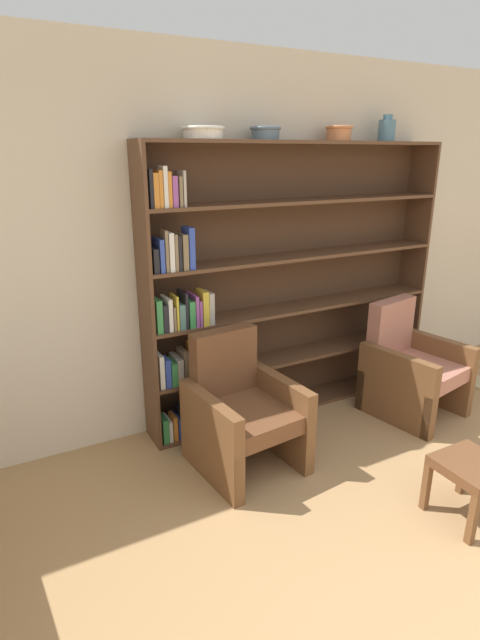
% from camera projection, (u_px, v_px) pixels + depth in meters
% --- Properties ---
extents(wall_back, '(12.00, 0.06, 2.75)m').
position_uv_depth(wall_back, '(263.00, 243.00, 3.91)').
color(wall_back, beige).
rests_on(wall_back, ground).
extents(bookshelf, '(2.52, 0.30, 2.13)m').
position_uv_depth(bookshelf, '(274.00, 290.00, 3.89)').
color(bookshelf, brown).
rests_on(bookshelf, ground).
extents(bowl_stoneware, '(0.29, 0.29, 0.08)m').
position_uv_depth(bowl_stoneware, '(203.00, 132.00, 3.24)').
color(bowl_stoneware, silver).
rests_on(bowl_stoneware, bookshelf).
extents(bowl_copper, '(0.22, 0.22, 0.09)m').
position_uv_depth(bowl_copper, '(265.00, 132.00, 3.45)').
color(bowl_copper, slate).
rests_on(bowl_copper, bookshelf).
extents(bowl_slate, '(0.21, 0.21, 0.11)m').
position_uv_depth(bowl_slate, '(339.00, 132.00, 3.73)').
color(bowl_slate, '#C67547').
rests_on(bowl_slate, bookshelf).
extents(vase_tall, '(0.13, 0.13, 0.20)m').
position_uv_depth(vase_tall, '(387.00, 130.00, 3.94)').
color(vase_tall, slate).
rests_on(vase_tall, bookshelf).
extents(armchair_leather, '(0.70, 0.74, 0.91)m').
position_uv_depth(armchair_leather, '(242.00, 411.00, 3.37)').
color(armchair_leather, brown).
rests_on(armchair_leather, ground).
extents(armchair_cushioned, '(0.76, 0.79, 0.91)m').
position_uv_depth(armchair_cushioned, '(411.00, 366.00, 4.07)').
color(armchair_cushioned, brown).
rests_on(armchair_cushioned, ground).
extents(footstool, '(0.36, 0.36, 0.37)m').
position_uv_depth(footstool, '(471.00, 472.00, 2.87)').
color(footstool, brown).
rests_on(footstool, ground).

